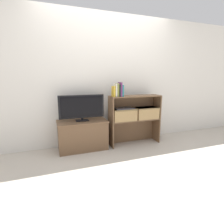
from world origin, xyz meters
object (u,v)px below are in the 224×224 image
object	(u,v)px
book_teal	(122,91)
laptop	(124,108)
book_mustard	(113,91)
book_charcoal	(119,91)
book_ivory	(115,90)
storage_basket_right	(146,112)
book_plum	(120,89)
tv	(82,107)
book_olive	(117,90)
tv_stand	(83,135)
storage_basket_left	(124,114)

from	to	relation	value
book_teal	laptop	bearing A→B (deg)	20.48
book_mustard	book_charcoal	xyz separation A→B (m)	(0.10, 0.00, 0.01)
book_ivory	storage_basket_right	size ratio (longest dim) A/B	0.50
book_plum	book_charcoal	bearing A→B (deg)	180.00
tv	book_mustard	size ratio (longest dim) A/B	4.26
book_plum	book_teal	size ratio (longest dim) A/B	1.22
book_teal	laptop	world-z (taller)	book_teal
book_mustard	book_teal	size ratio (longest dim) A/B	0.90
book_olive	book_charcoal	distance (m)	0.03
book_ivory	tv_stand	bearing A→B (deg)	169.62
book_ivory	book_olive	size ratio (longest dim) A/B	0.98
book_charcoal	book_teal	size ratio (longest dim) A/B	1.03
laptop	book_mustard	bearing A→B (deg)	-174.15
book_olive	storage_basket_left	distance (m)	0.47
book_mustard	storage_basket_right	world-z (taller)	book_mustard
book_charcoal	storage_basket_right	distance (m)	0.72
tv_stand	tv	bearing A→B (deg)	-90.00
tv	book_olive	size ratio (longest dim) A/B	3.41
tv_stand	laptop	size ratio (longest dim) A/B	2.46
book_olive	book_plum	size ratio (longest dim) A/B	0.93
book_teal	storage_basket_left	size ratio (longest dim) A/B	0.45
book_ivory	book_olive	bearing A→B (deg)	0.00
book_plum	storage_basket_left	xyz separation A→B (m)	(0.09, 0.02, -0.45)
book_olive	book_plum	xyz separation A→B (m)	(0.06, 0.00, 0.01)
book_mustard	book_charcoal	size ratio (longest dim) A/B	0.88
book_charcoal	storage_basket_right	size ratio (longest dim) A/B	0.47
book_mustard	book_olive	distance (m)	0.07
book_charcoal	laptop	bearing A→B (deg)	10.83
laptop	storage_basket_right	bearing A→B (deg)	0.00
book_teal	book_mustard	bearing A→B (deg)	-180.00
book_mustard	storage_basket_left	world-z (taller)	book_mustard
book_charcoal	book_plum	xyz separation A→B (m)	(0.03, 0.00, 0.02)
book_mustard	laptop	bearing A→B (deg)	5.85
tv	storage_basket_right	xyz separation A→B (m)	(1.22, -0.08, -0.16)
storage_basket_left	storage_basket_right	size ratio (longest dim) A/B	1.00
book_olive	book_teal	size ratio (longest dim) A/B	1.13
tv	book_plum	distance (m)	0.73
book_ivory	book_plum	bearing A→B (deg)	0.00
book_mustard	laptop	world-z (taller)	book_mustard
book_mustard	book_teal	distance (m)	0.15
book_plum	tv	bearing A→B (deg)	171.15
book_ivory	storage_basket_right	xyz separation A→B (m)	(0.64, 0.02, -0.44)
book_olive	laptop	distance (m)	0.37
book_plum	laptop	xyz separation A→B (m)	(0.09, 0.02, -0.34)
book_olive	tv_stand	bearing A→B (deg)	170.16
book_ivory	book_olive	world-z (taller)	book_olive
storage_basket_left	book_teal	bearing A→B (deg)	-159.52
tv	laptop	bearing A→B (deg)	-6.24
book_plum	laptop	size ratio (longest dim) A/B	0.71
book_ivory	book_plum	size ratio (longest dim) A/B	0.91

